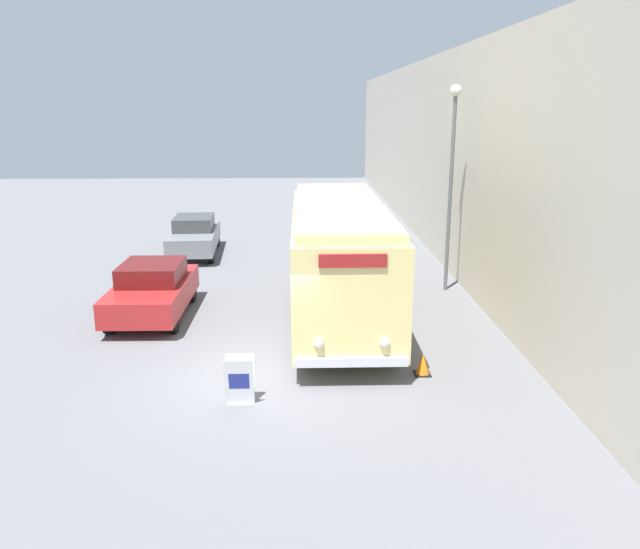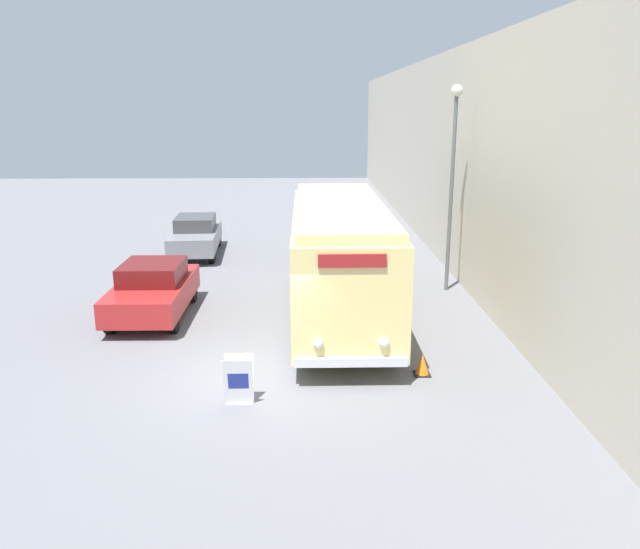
{
  "view_description": "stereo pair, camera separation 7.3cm",
  "coord_description": "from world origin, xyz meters",
  "views": [
    {
      "loc": [
        0.94,
        -12.77,
        5.82
      ],
      "look_at": [
        1.37,
        1.79,
        1.88
      ],
      "focal_mm": 35.0,
      "sensor_mm": 36.0,
      "label": 1
    },
    {
      "loc": [
        1.02,
        -12.78,
        5.82
      ],
      "look_at": [
        1.37,
        1.79,
        1.88
      ],
      "focal_mm": 35.0,
      "sensor_mm": 36.0,
      "label": 2
    }
  ],
  "objects": [
    {
      "name": "ground_plane",
      "position": [
        0.0,
        0.0,
        0.0
      ],
      "size": [
        80.0,
        80.0,
        0.0
      ],
      "primitive_type": "plane",
      "color": "slate"
    },
    {
      "name": "building_wall_right",
      "position": [
        6.41,
        10.0,
        3.9
      ],
      "size": [
        0.3,
        60.0,
        7.79
      ],
      "color": "beige",
      "rests_on": "ground_plane"
    },
    {
      "name": "vintage_bus",
      "position": [
        1.97,
        4.07,
        1.84
      ],
      "size": [
        2.54,
        9.27,
        3.28
      ],
      "color": "black",
      "rests_on": "ground_plane"
    },
    {
      "name": "sign_board",
      "position": [
        -0.34,
        -1.2,
        0.49
      ],
      "size": [
        0.59,
        0.38,
        1.0
      ],
      "color": "gray",
      "rests_on": "ground_plane"
    },
    {
      "name": "streetlamp",
      "position": [
        5.63,
        6.75,
        4.19
      ],
      "size": [
        0.36,
        0.36,
        6.46
      ],
      "color": "#595E60",
      "rests_on": "ground_plane"
    },
    {
      "name": "parked_car_near",
      "position": [
        -3.33,
        4.34,
        0.78
      ],
      "size": [
        1.97,
        4.17,
        1.55
      ],
      "rotation": [
        0.0,
        0.0,
        -0.01
      ],
      "color": "black",
      "rests_on": "ground_plane"
    },
    {
      "name": "parked_car_mid",
      "position": [
        -3.42,
        12.05,
        0.79
      ],
      "size": [
        2.02,
        4.5,
        1.55
      ],
      "rotation": [
        0.0,
        0.0,
        0.06
      ],
      "color": "black",
      "rests_on": "ground_plane"
    },
    {
      "name": "traffic_cone",
      "position": [
        3.62,
        0.09,
        0.24
      ],
      "size": [
        0.36,
        0.36,
        0.49
      ],
      "color": "black",
      "rests_on": "ground_plane"
    }
  ]
}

